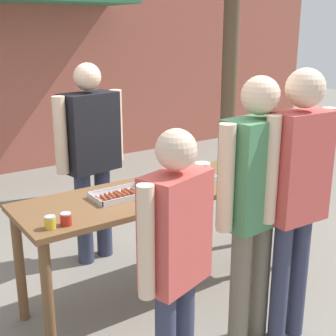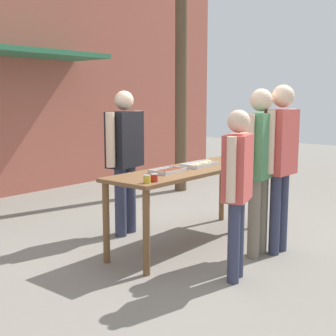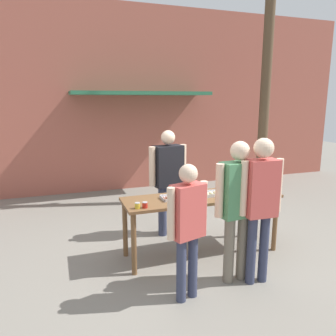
{
  "view_description": "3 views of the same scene",
  "coord_description": "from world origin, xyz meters",
  "px_view_note": "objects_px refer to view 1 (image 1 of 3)",
  "views": [
    {
      "loc": [
        -1.91,
        -2.77,
        2.05
      ],
      "look_at": [
        0.0,
        0.0,
        1.04
      ],
      "focal_mm": 50.0,
      "sensor_mm": 36.0,
      "label": 1
    },
    {
      "loc": [
        -4.29,
        -3.16,
        1.71
      ],
      "look_at": [
        -0.41,
        0.01,
        0.94
      ],
      "focal_mm": 50.0,
      "sensor_mm": 36.0,
      "label": 2
    },
    {
      "loc": [
        -1.96,
        -4.15,
        2.27
      ],
      "look_at": [
        -0.23,
        0.84,
        1.15
      ],
      "focal_mm": 35.0,
      "sensor_mm": 36.0,
      "label": 3
    }
  ],
  "objects_px": {
    "food_tray_buns": "(188,179)",
    "person_server_behind_table": "(91,148)",
    "beer_cup": "(283,165)",
    "person_customer_with_cup": "(297,185)",
    "food_tray_sausages": "(120,195)",
    "person_customer_holding_hotdog": "(176,250)",
    "person_customer_waiting_in_line": "(255,193)",
    "condiment_jar_ketchup": "(66,219)",
    "condiment_jar_mustard": "(50,222)"
  },
  "relations": [
    {
      "from": "food_tray_buns",
      "to": "condiment_jar_mustard",
      "type": "bearing_deg",
      "value": -168.92
    },
    {
      "from": "food_tray_buns",
      "to": "person_server_behind_table",
      "type": "height_order",
      "value": "person_server_behind_table"
    },
    {
      "from": "beer_cup",
      "to": "person_customer_holding_hotdog",
      "type": "xyz_separation_m",
      "value": [
        -1.65,
        -0.77,
        0.01
      ]
    },
    {
      "from": "food_tray_sausages",
      "to": "beer_cup",
      "type": "xyz_separation_m",
      "value": [
        1.42,
        -0.23,
        0.04
      ]
    },
    {
      "from": "food_tray_sausages",
      "to": "person_customer_holding_hotdog",
      "type": "distance_m",
      "value": 1.03
    },
    {
      "from": "food_tray_sausages",
      "to": "person_customer_with_cup",
      "type": "bearing_deg",
      "value": -52.82
    },
    {
      "from": "food_tray_sausages",
      "to": "person_customer_holding_hotdog",
      "type": "height_order",
      "value": "person_customer_holding_hotdog"
    },
    {
      "from": "beer_cup",
      "to": "person_customer_holding_hotdog",
      "type": "distance_m",
      "value": 1.82
    },
    {
      "from": "person_customer_holding_hotdog",
      "to": "person_customer_waiting_in_line",
      "type": "distance_m",
      "value": 0.75
    },
    {
      "from": "condiment_jar_ketchup",
      "to": "person_server_behind_table",
      "type": "distance_m",
      "value": 1.28
    },
    {
      "from": "condiment_jar_mustard",
      "to": "condiment_jar_ketchup",
      "type": "xyz_separation_m",
      "value": [
        0.1,
        -0.01,
        0.0
      ]
    },
    {
      "from": "food_tray_sausages",
      "to": "person_server_behind_table",
      "type": "relative_size",
      "value": 0.22
    },
    {
      "from": "condiment_jar_ketchup",
      "to": "person_customer_waiting_in_line",
      "type": "distance_m",
      "value": 1.18
    },
    {
      "from": "condiment_jar_ketchup",
      "to": "person_server_behind_table",
      "type": "bearing_deg",
      "value": 57.38
    },
    {
      "from": "condiment_jar_mustard",
      "to": "condiment_jar_ketchup",
      "type": "bearing_deg",
      "value": -4.1
    },
    {
      "from": "condiment_jar_mustard",
      "to": "beer_cup",
      "type": "distance_m",
      "value": 2.03
    },
    {
      "from": "person_customer_with_cup",
      "to": "person_customer_waiting_in_line",
      "type": "height_order",
      "value": "person_customer_with_cup"
    },
    {
      "from": "beer_cup",
      "to": "person_server_behind_table",
      "type": "xyz_separation_m",
      "value": [
        -1.25,
        1.06,
        0.11
      ]
    },
    {
      "from": "food_tray_sausages",
      "to": "person_customer_with_cup",
      "type": "relative_size",
      "value": 0.22
    },
    {
      "from": "beer_cup",
      "to": "person_customer_waiting_in_line",
      "type": "bearing_deg",
      "value": -147.02
    },
    {
      "from": "person_customer_with_cup",
      "to": "beer_cup",
      "type": "bearing_deg",
      "value": -131.39
    },
    {
      "from": "beer_cup",
      "to": "person_server_behind_table",
      "type": "relative_size",
      "value": 0.06
    },
    {
      "from": "person_customer_waiting_in_line",
      "to": "food_tray_sausages",
      "type": "bearing_deg",
      "value": -64.14
    },
    {
      "from": "person_customer_waiting_in_line",
      "to": "food_tray_buns",
      "type": "bearing_deg",
      "value": -102.39
    },
    {
      "from": "food_tray_buns",
      "to": "person_customer_with_cup",
      "type": "bearing_deg",
      "value": -82.65
    },
    {
      "from": "person_customer_holding_hotdog",
      "to": "person_customer_waiting_in_line",
      "type": "relative_size",
      "value": 0.89
    },
    {
      "from": "food_tray_sausages",
      "to": "person_customer_waiting_in_line",
      "type": "distance_m",
      "value": 0.98
    },
    {
      "from": "food_tray_sausages",
      "to": "food_tray_buns",
      "type": "bearing_deg",
      "value": 0.07
    },
    {
      "from": "person_server_behind_table",
      "to": "person_customer_with_cup",
      "type": "bearing_deg",
      "value": -82.53
    },
    {
      "from": "person_customer_with_cup",
      "to": "person_customer_waiting_in_line",
      "type": "bearing_deg",
      "value": -26.52
    },
    {
      "from": "condiment_jar_mustard",
      "to": "person_customer_waiting_in_line",
      "type": "height_order",
      "value": "person_customer_waiting_in_line"
    },
    {
      "from": "food_tray_buns",
      "to": "person_server_behind_table",
      "type": "relative_size",
      "value": 0.26
    },
    {
      "from": "condiment_jar_mustard",
      "to": "person_server_behind_table",
      "type": "xyz_separation_m",
      "value": [
        0.78,
        1.07,
        0.12
      ]
    },
    {
      "from": "food_tray_sausages",
      "to": "food_tray_buns",
      "type": "relative_size",
      "value": 0.88
    },
    {
      "from": "food_tray_buns",
      "to": "condiment_jar_ketchup",
      "type": "xyz_separation_m",
      "value": [
        -1.12,
        -0.25,
        0.02
      ]
    },
    {
      "from": "food_tray_sausages",
      "to": "beer_cup",
      "type": "bearing_deg",
      "value": -9.36
    },
    {
      "from": "person_customer_waiting_in_line",
      "to": "condiment_jar_ketchup",
      "type": "bearing_deg",
      "value": -35.14
    },
    {
      "from": "food_tray_buns",
      "to": "person_customer_with_cup",
      "type": "distance_m",
      "value": 0.99
    },
    {
      "from": "person_server_behind_table",
      "to": "food_tray_sausages",
      "type": "bearing_deg",
      "value": -111.62
    },
    {
      "from": "person_customer_holding_hotdog",
      "to": "condiment_jar_mustard",
      "type": "bearing_deg",
      "value": -80.54
    },
    {
      "from": "condiment_jar_mustard",
      "to": "person_server_behind_table",
      "type": "relative_size",
      "value": 0.04
    },
    {
      "from": "person_customer_holding_hotdog",
      "to": "person_customer_waiting_in_line",
      "type": "bearing_deg",
      "value": 176.21
    },
    {
      "from": "person_server_behind_table",
      "to": "person_customer_with_cup",
      "type": "xyz_separation_m",
      "value": [
        0.56,
        -1.79,
        0.06
      ]
    },
    {
      "from": "beer_cup",
      "to": "food_tray_sausages",
      "type": "bearing_deg",
      "value": 170.64
    },
    {
      "from": "food_tray_buns",
      "to": "person_server_behind_table",
      "type": "bearing_deg",
      "value": 117.65
    },
    {
      "from": "condiment_jar_ketchup",
      "to": "person_server_behind_table",
      "type": "height_order",
      "value": "person_server_behind_table"
    },
    {
      "from": "beer_cup",
      "to": "person_customer_with_cup",
      "type": "relative_size",
      "value": 0.06
    },
    {
      "from": "condiment_jar_mustard",
      "to": "person_customer_holding_hotdog",
      "type": "distance_m",
      "value": 0.86
    },
    {
      "from": "condiment_jar_ketchup",
      "to": "beer_cup",
      "type": "bearing_deg",
      "value": 0.31
    },
    {
      "from": "food_tray_buns",
      "to": "beer_cup",
      "type": "bearing_deg",
      "value": -16.09
    }
  ]
}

